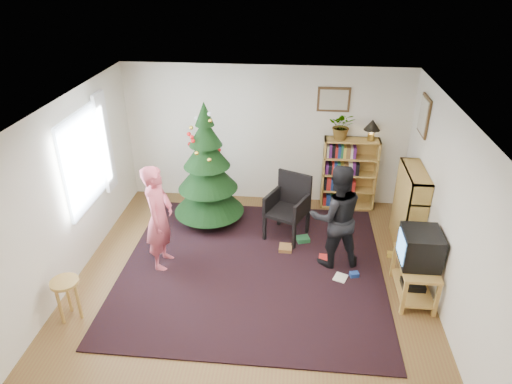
# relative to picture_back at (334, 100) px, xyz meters

# --- Properties ---
(floor) EXTENTS (5.00, 5.00, 0.00)m
(floor) POSITION_rel_picture_back_xyz_m (-1.15, -2.48, -1.95)
(floor) COLOR brown
(floor) RESTS_ON ground
(ceiling) EXTENTS (5.00, 5.00, 0.00)m
(ceiling) POSITION_rel_picture_back_xyz_m (-1.15, -2.48, 0.55)
(ceiling) COLOR white
(ceiling) RESTS_ON wall_back
(wall_back) EXTENTS (5.00, 0.02, 2.50)m
(wall_back) POSITION_rel_picture_back_xyz_m (-1.15, 0.02, -0.70)
(wall_back) COLOR silver
(wall_back) RESTS_ON floor
(wall_front) EXTENTS (5.00, 0.02, 2.50)m
(wall_front) POSITION_rel_picture_back_xyz_m (-1.15, -4.97, -0.70)
(wall_front) COLOR silver
(wall_front) RESTS_ON floor
(wall_left) EXTENTS (0.02, 5.00, 2.50)m
(wall_left) POSITION_rel_picture_back_xyz_m (-3.65, -2.48, -0.70)
(wall_left) COLOR silver
(wall_left) RESTS_ON floor
(wall_right) EXTENTS (0.02, 5.00, 2.50)m
(wall_right) POSITION_rel_picture_back_xyz_m (1.35, -2.48, -0.70)
(wall_right) COLOR silver
(wall_right) RESTS_ON floor
(rug) EXTENTS (3.80, 3.60, 0.02)m
(rug) POSITION_rel_picture_back_xyz_m (-1.15, -2.17, -1.94)
(rug) COLOR black
(rug) RESTS_ON floor
(window_pane) EXTENTS (0.04, 1.20, 1.40)m
(window_pane) POSITION_rel_picture_back_xyz_m (-3.62, -1.88, -0.45)
(window_pane) COLOR silver
(window_pane) RESTS_ON wall_left
(curtain) EXTENTS (0.06, 0.35, 1.60)m
(curtain) POSITION_rel_picture_back_xyz_m (-3.58, -1.18, -0.45)
(curtain) COLOR white
(curtain) RESTS_ON wall_left
(picture_back) EXTENTS (0.55, 0.03, 0.42)m
(picture_back) POSITION_rel_picture_back_xyz_m (0.00, 0.00, 0.00)
(picture_back) COLOR #4C3319
(picture_back) RESTS_ON wall_back
(picture_right) EXTENTS (0.03, 0.50, 0.60)m
(picture_right) POSITION_rel_picture_back_xyz_m (1.33, -0.73, 0.00)
(picture_right) COLOR #4C3319
(picture_right) RESTS_ON wall_right
(christmas_tree) EXTENTS (1.18, 1.18, 2.14)m
(christmas_tree) POSITION_rel_picture_back_xyz_m (-2.02, -0.95, -1.06)
(christmas_tree) COLOR #3F2816
(christmas_tree) RESTS_ON rug
(bookshelf_back) EXTENTS (0.95, 0.30, 1.30)m
(bookshelf_back) POSITION_rel_picture_back_xyz_m (0.37, -0.14, -1.29)
(bookshelf_back) COLOR #AD8A3D
(bookshelf_back) RESTS_ON floor
(bookshelf_right) EXTENTS (0.30, 0.95, 1.30)m
(bookshelf_right) POSITION_rel_picture_back_xyz_m (1.19, -1.31, -1.29)
(bookshelf_right) COLOR #AD8A3D
(bookshelf_right) RESTS_ON floor
(tv_stand) EXTENTS (0.47, 0.84, 0.55)m
(tv_stand) POSITION_rel_picture_back_xyz_m (1.07, -2.55, -1.63)
(tv_stand) COLOR #AD8A3D
(tv_stand) RESTS_ON floor
(crt_tv) EXTENTS (0.49, 0.53, 0.46)m
(crt_tv) POSITION_rel_picture_back_xyz_m (1.07, -2.55, -1.17)
(crt_tv) COLOR black
(crt_tv) RESTS_ON tv_stand
(armchair) EXTENTS (0.76, 0.79, 1.06)m
(armchair) POSITION_rel_picture_back_xyz_m (-0.69, -1.17, -1.38)
(armchair) COLOR black
(armchair) RESTS_ON rug
(stool) EXTENTS (0.35, 0.35, 0.58)m
(stool) POSITION_rel_picture_back_xyz_m (-3.35, -3.41, -1.50)
(stool) COLOR #AD8A3D
(stool) RESTS_ON floor
(person_standing) EXTENTS (0.41, 0.60, 1.61)m
(person_standing) POSITION_rel_picture_back_xyz_m (-2.49, -2.20, -1.14)
(person_standing) COLOR #BE4C5B
(person_standing) RESTS_ON rug
(person_by_chair) EXTENTS (0.88, 0.75, 1.60)m
(person_by_chair) POSITION_rel_picture_back_xyz_m (0.02, -1.91, -1.15)
(person_by_chair) COLOR black
(person_by_chair) RESTS_ON rug
(potted_plant) EXTENTS (0.48, 0.42, 0.48)m
(potted_plant) POSITION_rel_picture_back_xyz_m (0.17, -0.14, -0.41)
(potted_plant) COLOR gray
(potted_plant) RESTS_ON bookshelf_back
(table_lamp) EXTENTS (0.28, 0.28, 0.37)m
(table_lamp) POSITION_rel_picture_back_xyz_m (0.67, -0.14, -0.40)
(table_lamp) COLOR #A57F33
(table_lamp) RESTS_ON bookshelf_back
(floor_clutter) EXTENTS (1.82, 1.09, 0.08)m
(floor_clutter) POSITION_rel_picture_back_xyz_m (0.03, -1.86, -1.91)
(floor_clutter) COLOR #A51E19
(floor_clutter) RESTS_ON rug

